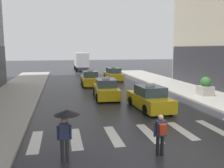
{
  "coord_description": "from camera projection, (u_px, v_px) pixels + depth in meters",
  "views": [
    {
      "loc": [
        -4.19,
        -7.94,
        4.16
      ],
      "look_at": [
        -0.81,
        8.0,
        1.77
      ],
      "focal_mm": 38.98,
      "sensor_mm": 36.0,
      "label": 1
    }
  ],
  "objects": [
    {
      "name": "pedestrian_with_umbrella",
      "position": [
        66.0,
        121.0,
        8.96
      ],
      "size": [
        0.96,
        0.96,
        1.94
      ],
      "color": "#333338",
      "rests_on": "ground"
    },
    {
      "name": "planter_mid_block",
      "position": [
        205.0,
        87.0,
        20.88
      ],
      "size": [
        1.1,
        1.1,
        1.6
      ],
      "color": "#A8A399",
      "rests_on": "curb_right"
    },
    {
      "name": "taxi_lead",
      "position": [
        150.0,
        99.0,
        16.75
      ],
      "size": [
        2.12,
        4.63,
        1.8
      ],
      "color": "yellow",
      "rests_on": "ground"
    },
    {
      "name": "box_truck",
      "position": [
        81.0,
        61.0,
        45.36
      ],
      "size": [
        2.32,
        7.56,
        3.35
      ],
      "color": "#2D2D2D",
      "rests_on": "ground"
    },
    {
      "name": "taxi_third",
      "position": [
        90.0,
        79.0,
        27.57
      ],
      "size": [
        2.01,
        4.58,
        1.8
      ],
      "color": "yellow",
      "rests_on": "ground"
    },
    {
      "name": "crosswalk_markings",
      "position": [
        149.0,
        133.0,
        12.05
      ],
      "size": [
        11.3,
        2.8,
        0.01
      ],
      "color": "silver",
      "rests_on": "ground"
    },
    {
      "name": "taxi_second",
      "position": [
        106.0,
        89.0,
        20.53
      ],
      "size": [
        2.11,
        4.62,
        1.8
      ],
      "color": "yellow",
      "rests_on": "ground"
    },
    {
      "name": "taxi_fourth",
      "position": [
        113.0,
        75.0,
        32.04
      ],
      "size": [
        2.0,
        4.57,
        1.8
      ],
      "color": "yellow",
      "rests_on": "ground"
    },
    {
      "name": "pedestrian_with_backpack",
      "position": [
        161.0,
        132.0,
        9.35
      ],
      "size": [
        0.55,
        0.43,
        1.65
      ],
      "color": "black",
      "rests_on": "ground"
    },
    {
      "name": "ground_plane",
      "position": [
        177.0,
        160.0,
        9.15
      ],
      "size": [
        160.0,
        160.0,
        0.0
      ],
      "primitive_type": "plane",
      "color": "#26262B"
    }
  ]
}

